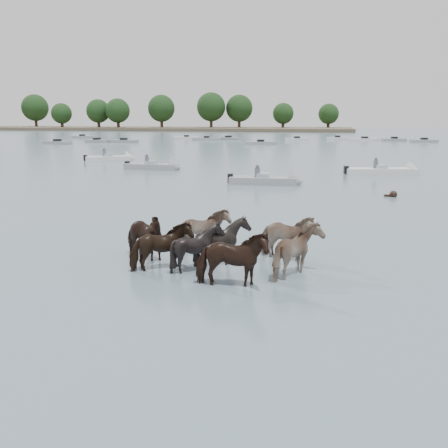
# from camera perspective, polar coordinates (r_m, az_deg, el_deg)

# --- Properties ---
(ground) EXTENTS (400.00, 400.00, 0.00)m
(ground) POSITION_cam_1_polar(r_m,az_deg,el_deg) (12.63, 1.79, -8.12)
(ground) COLOR slate
(ground) RESTS_ON ground
(shoreline) EXTENTS (160.00, 30.00, 1.00)m
(shoreline) POSITION_cam_1_polar(r_m,az_deg,el_deg) (177.02, -12.46, 10.84)
(shoreline) COLOR #4C4233
(shoreline) RESTS_ON ground
(pony_herd) EXTENTS (6.75, 4.78, 1.67)m
(pony_herd) POSITION_cam_1_polar(r_m,az_deg,el_deg) (14.63, -0.70, -2.46)
(pony_herd) COLOR black
(pony_herd) RESTS_ON ground
(swimming_pony) EXTENTS (0.72, 0.44, 0.44)m
(swimming_pony) POSITION_cam_1_polar(r_m,az_deg,el_deg) (29.32, 19.08, 3.24)
(swimming_pony) COLOR black
(swimming_pony) RESTS_ON ground
(motorboat_a) EXTENTS (5.18, 1.80, 1.92)m
(motorboat_a) POSITION_cam_1_polar(r_m,az_deg,el_deg) (42.68, -7.55, 6.65)
(motorboat_a) COLOR gray
(motorboat_a) RESTS_ON ground
(motorboat_b) EXTENTS (5.13, 1.80, 1.92)m
(motorboat_b) POSITION_cam_1_polar(r_m,az_deg,el_deg) (33.07, 5.86, 5.04)
(motorboat_b) COLOR gray
(motorboat_b) RESTS_ON ground
(motorboat_c) EXTENTS (6.15, 2.85, 1.92)m
(motorboat_c) POSITION_cam_1_polar(r_m,az_deg,el_deg) (40.94, 18.88, 5.85)
(motorboat_c) COLOR silver
(motorboat_c) RESTS_ON ground
(motorboat_f) EXTENTS (5.14, 3.85, 1.92)m
(motorboat_f) POSITION_cam_1_polar(r_m,az_deg,el_deg) (52.31, -12.58, 7.50)
(motorboat_f) COLOR silver
(motorboat_f) RESTS_ON ground
(distant_flotilla) EXTENTS (104.56, 28.22, 0.93)m
(distant_flotilla) POSITION_cam_1_polar(r_m,az_deg,el_deg) (90.74, 10.41, 9.57)
(distant_flotilla) COLOR gray
(distant_flotilla) RESTS_ON ground
(treeline) EXTENTS (150.00, 21.12, 12.52)m
(treeline) POSITION_cam_1_polar(r_m,az_deg,el_deg) (178.30, -13.66, 12.85)
(treeline) COLOR #382619
(treeline) RESTS_ON ground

